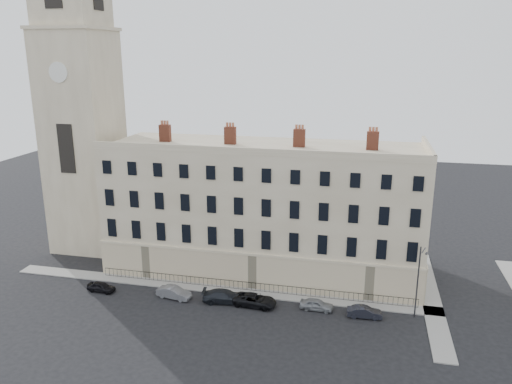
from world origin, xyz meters
TOP-DOWN VIEW (x-y plane):
  - ground at (0.00, 0.00)m, footprint 160.00×160.00m
  - terrace at (-5.97, 11.97)m, footprint 36.22×12.22m
  - church_tower at (-30.00, 14.00)m, footprint 8.00×8.13m
  - pavement_terrace at (-10.00, 5.00)m, footprint 48.00×2.00m
  - pavement_east_return at (13.00, 8.00)m, footprint 2.00×24.00m
  - railings at (-6.00, 5.40)m, footprint 35.00×0.04m
  - car_a at (-22.01, 1.77)m, footprint 3.24×1.53m
  - car_b at (-13.67, 2.09)m, footprint 3.92×1.90m
  - car_c at (-8.16, 2.37)m, footprint 4.84×2.51m
  - car_d at (-4.92, 2.33)m, footprint 4.63×2.39m
  - car_e at (1.39, 2.89)m, footprint 3.48×1.56m
  - car_f at (6.17, 2.41)m, footprint 3.50×1.42m
  - streetlamp at (11.03, 3.46)m, footprint 0.62×1.56m

SIDE VIEW (x-z plane):
  - ground at x=0.00m, z-range 0.00..0.00m
  - pavement_terrace at x=-10.00m, z-range 0.00..0.12m
  - pavement_east_return at x=13.00m, z-range 0.00..0.12m
  - car_a at x=-22.01m, z-range 0.00..1.07m
  - railings at x=-6.00m, z-range 0.07..1.03m
  - car_f at x=6.17m, z-range 0.00..1.13m
  - car_e at x=1.39m, z-range 0.00..1.16m
  - car_b at x=-13.67m, z-range 0.00..1.24m
  - car_d at x=-4.92m, z-range 0.00..1.25m
  - car_c at x=-8.16m, z-range 0.00..1.34m
  - streetlamp at x=11.03m, z-range 0.40..7.85m
  - terrace at x=-5.97m, z-range -1.00..16.00m
  - church_tower at x=-30.00m, z-range -3.34..40.66m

